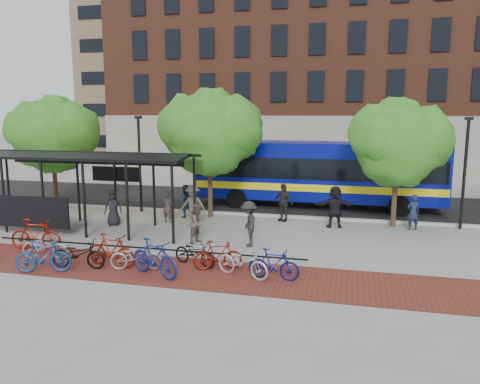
% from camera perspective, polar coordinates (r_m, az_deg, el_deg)
% --- Properties ---
extents(ground, '(160.00, 160.00, 0.00)m').
position_cam_1_polar(ground, '(20.38, 1.74, -5.45)').
color(ground, '#9E9E99').
rests_on(ground, ground).
extents(asphalt_street, '(160.00, 8.00, 0.01)m').
position_cam_1_polar(asphalt_street, '(28.06, 5.08, -1.23)').
color(asphalt_street, black).
rests_on(asphalt_street, ground).
extents(curb, '(160.00, 0.25, 0.12)m').
position_cam_1_polar(curb, '(24.18, 3.68, -2.87)').
color(curb, '#B7B7B2').
rests_on(curb, ground).
extents(brick_strip, '(24.00, 3.00, 0.01)m').
position_cam_1_polar(brick_strip, '(16.37, -8.90, -9.43)').
color(brick_strip, maroon).
rests_on(brick_strip, ground).
extents(bike_rack_rail, '(12.00, 0.05, 0.95)m').
position_cam_1_polar(bike_rack_rail, '(17.66, -11.72, -8.09)').
color(bike_rack_rail, black).
rests_on(bike_rack_rail, ground).
extents(building_brick, '(55.00, 14.00, 20.00)m').
position_cam_1_polar(building_brick, '(45.88, 21.74, 14.95)').
color(building_brick, brown).
rests_on(building_brick, ground).
extents(building_tower, '(22.00, 22.00, 30.00)m').
position_cam_1_polar(building_tower, '(63.27, -5.34, 18.55)').
color(building_tower, '#7A664C').
rests_on(building_tower, ground).
extents(bus_shelter, '(10.60, 3.07, 3.60)m').
position_cam_1_polar(bus_shelter, '(22.48, -19.26, 3.23)').
color(bus_shelter, black).
rests_on(bus_shelter, ground).
extents(tree_a, '(4.90, 4.00, 6.18)m').
position_cam_1_polar(tree_a, '(27.66, -21.75, 6.80)').
color(tree_a, '#382619').
rests_on(tree_a, ground).
extents(tree_b, '(5.15, 4.20, 6.47)m').
position_cam_1_polar(tree_b, '(23.65, -3.49, 7.61)').
color(tree_b, '#382619').
rests_on(tree_b, ground).
extents(tree_c, '(4.66, 3.80, 5.92)m').
position_cam_1_polar(tree_c, '(22.74, 18.88, 5.99)').
color(tree_c, '#382619').
rests_on(tree_c, ground).
extents(lamp_post_left, '(0.35, 0.20, 5.12)m').
position_cam_1_polar(lamp_post_left, '(25.50, -12.13, 3.71)').
color(lamp_post_left, black).
rests_on(lamp_post_left, ground).
extents(lamp_post_right, '(0.35, 0.20, 5.12)m').
position_cam_1_polar(lamp_post_right, '(23.54, 25.72, 2.46)').
color(lamp_post_right, black).
rests_on(lamp_post_right, ground).
extents(bus, '(13.57, 3.34, 3.66)m').
position_cam_1_polar(bus, '(26.63, 9.44, 2.64)').
color(bus, '#07108A').
rests_on(bus, ground).
extents(bike_1, '(2.12, 0.81, 1.24)m').
position_cam_1_polar(bike_1, '(19.97, -23.64, -4.76)').
color(bike_1, maroon).
rests_on(bike_1, ground).
extents(bike_2, '(1.87, 0.81, 0.95)m').
position_cam_1_polar(bike_2, '(18.69, -22.65, -6.13)').
color(bike_2, '#A6A7A9').
rests_on(bike_2, ground).
extents(bike_3, '(1.92, 1.09, 1.11)m').
position_cam_1_polar(bike_3, '(17.15, -22.87, -7.26)').
color(bike_3, navy).
rests_on(bike_3, ground).
extents(bike_4, '(1.99, 0.87, 1.01)m').
position_cam_1_polar(bike_4, '(17.19, -19.12, -7.17)').
color(bike_4, black).
rests_on(bike_4, ground).
extents(bike_5, '(1.99, 0.80, 1.16)m').
position_cam_1_polar(bike_5, '(17.04, -15.41, -6.85)').
color(bike_5, maroon).
rests_on(bike_5, ground).
extents(bike_6, '(1.89, 1.00, 0.95)m').
position_cam_1_polar(bike_6, '(16.52, -12.56, -7.66)').
color(bike_6, '#949496').
rests_on(bike_6, ground).
extents(bike_7, '(2.14, 1.37, 1.25)m').
position_cam_1_polar(bike_7, '(15.71, -10.41, -7.91)').
color(bike_7, navy).
rests_on(bike_7, ground).
extents(bike_8, '(1.88, 1.22, 0.93)m').
position_cam_1_polar(bike_8, '(16.63, -5.52, -7.36)').
color(bike_8, black).
rests_on(bike_8, ground).
extents(bike_9, '(1.74, 1.11, 1.02)m').
position_cam_1_polar(bike_9, '(16.13, -2.73, -7.73)').
color(bike_9, maroon).
rests_on(bike_9, ground).
extents(bike_10, '(2.06, 1.33, 1.02)m').
position_cam_1_polar(bike_10, '(15.44, 0.33, -8.51)').
color(bike_10, '#BCBCBE').
rests_on(bike_10, ground).
extents(bike_11, '(1.72, 0.60, 1.02)m').
position_cam_1_polar(bike_11, '(15.26, 4.14, -8.78)').
color(bike_11, navy).
rests_on(bike_11, ground).
extents(pedestrian_0, '(0.97, 0.81, 1.70)m').
position_cam_1_polar(pedestrian_0, '(22.97, -15.21, -1.86)').
color(pedestrian_0, black).
rests_on(pedestrian_0, ground).
extents(pedestrian_1, '(0.59, 0.42, 1.53)m').
position_cam_1_polar(pedestrian_1, '(22.99, -8.83, -1.84)').
color(pedestrian_1, '#463D38').
rests_on(pedestrian_1, ground).
extents(pedestrian_2, '(1.04, 0.99, 1.69)m').
position_cam_1_polar(pedestrian_2, '(24.01, -6.73, -1.10)').
color(pedestrian_2, '#22384F').
rests_on(pedestrian_2, ground).
extents(pedestrian_3, '(1.30, 0.77, 1.98)m').
position_cam_1_polar(pedestrian_3, '(22.13, -5.78, -1.64)').
color(pedestrian_3, brown).
rests_on(pedestrian_3, ground).
extents(pedestrian_4, '(1.18, 0.94, 1.87)m').
position_cam_1_polar(pedestrian_4, '(23.10, 5.28, -1.28)').
color(pedestrian_4, '#242424').
rests_on(pedestrian_4, ground).
extents(pedestrian_5, '(1.91, 0.93, 1.98)m').
position_cam_1_polar(pedestrian_5, '(22.18, 11.49, -1.76)').
color(pedestrian_5, black).
rests_on(pedestrian_5, ground).
extents(pedestrian_7, '(0.70, 0.59, 1.64)m').
position_cam_1_polar(pedestrian_7, '(22.73, 20.36, -2.34)').
color(pedestrian_7, '#1B243F').
rests_on(pedestrian_7, ground).
extents(pedestrian_8, '(0.88, 0.98, 1.66)m').
position_cam_1_polar(pedestrian_8, '(19.29, -5.12, -3.82)').
color(pedestrian_8, brown).
rests_on(pedestrian_8, ground).
extents(pedestrian_9, '(1.05, 1.36, 1.85)m').
position_cam_1_polar(pedestrian_9, '(18.71, 1.09, -3.91)').
color(pedestrian_9, black).
rests_on(pedestrian_9, ground).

